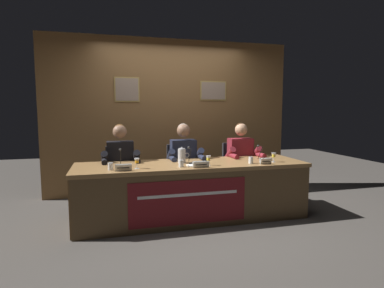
# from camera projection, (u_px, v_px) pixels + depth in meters

# --- Properties ---
(ground_plane) EXTENTS (12.00, 12.00, 0.00)m
(ground_plane) POSITION_uv_depth(u_px,v_px,m) (192.00, 217.00, 4.20)
(ground_plane) COLOR #4C4742
(wall_back_panelled) EXTENTS (4.19, 0.14, 2.60)m
(wall_back_panelled) POSITION_uv_depth(u_px,v_px,m) (171.00, 117.00, 5.41)
(wall_back_panelled) COLOR brown
(wall_back_panelled) RESTS_ON ground_plane
(conference_table) EXTENTS (2.99, 0.87, 0.73)m
(conference_table) POSITION_uv_depth(u_px,v_px,m) (194.00, 182.00, 4.04)
(conference_table) COLOR olive
(conference_table) RESTS_ON ground_plane
(chair_left) EXTENTS (0.44, 0.45, 0.90)m
(chair_left) POSITION_uv_depth(u_px,v_px,m) (121.00, 179.00, 4.52)
(chair_left) COLOR black
(chair_left) RESTS_ON ground_plane
(panelist_left) EXTENTS (0.51, 0.48, 1.23)m
(panelist_left) POSITION_uv_depth(u_px,v_px,m) (121.00, 162.00, 4.30)
(panelist_left) COLOR black
(panelist_left) RESTS_ON ground_plane
(nameplate_left) EXTENTS (0.19, 0.06, 0.08)m
(nameplate_left) POSITION_uv_depth(u_px,v_px,m) (123.00, 168.00, 3.58)
(nameplate_left) COLOR white
(nameplate_left) RESTS_ON conference_table
(juice_glass_left) EXTENTS (0.06, 0.06, 0.12)m
(juice_glass_left) POSITION_uv_depth(u_px,v_px,m) (137.00, 162.00, 3.71)
(juice_glass_left) COLOR white
(juice_glass_left) RESTS_ON conference_table
(water_cup_left) EXTENTS (0.06, 0.06, 0.08)m
(water_cup_left) POSITION_uv_depth(u_px,v_px,m) (111.00, 167.00, 3.64)
(water_cup_left) COLOR silver
(water_cup_left) RESTS_ON conference_table
(microphone_left) EXTENTS (0.06, 0.17, 0.22)m
(microphone_left) POSITION_uv_depth(u_px,v_px,m) (121.00, 161.00, 3.84)
(microphone_left) COLOR black
(microphone_left) RESTS_ON conference_table
(chair_center) EXTENTS (0.44, 0.45, 0.90)m
(chair_center) POSITION_uv_depth(u_px,v_px,m) (182.00, 176.00, 4.74)
(chair_center) COLOR black
(chair_center) RESTS_ON ground_plane
(panelist_center) EXTENTS (0.51, 0.48, 1.23)m
(panelist_center) POSITION_uv_depth(u_px,v_px,m) (185.00, 159.00, 4.52)
(panelist_center) COLOR black
(panelist_center) RESTS_ON ground_plane
(nameplate_center) EXTENTS (0.20, 0.06, 0.08)m
(nameplate_center) POSITION_uv_depth(u_px,v_px,m) (201.00, 164.00, 3.78)
(nameplate_center) COLOR white
(nameplate_center) RESTS_ON conference_table
(juice_glass_center) EXTENTS (0.06, 0.06, 0.12)m
(juice_glass_center) POSITION_uv_depth(u_px,v_px,m) (208.00, 159.00, 3.92)
(juice_glass_center) COLOR white
(juice_glass_center) RESTS_ON conference_table
(water_cup_center) EXTENTS (0.06, 0.06, 0.08)m
(water_cup_center) POSITION_uv_depth(u_px,v_px,m) (181.00, 164.00, 3.83)
(water_cup_center) COLOR silver
(water_cup_center) RESTS_ON conference_table
(microphone_center) EXTENTS (0.06, 0.17, 0.22)m
(microphone_center) POSITION_uv_depth(u_px,v_px,m) (190.00, 158.00, 4.05)
(microphone_center) COLOR black
(microphone_center) RESTS_ON conference_table
(chair_right) EXTENTS (0.44, 0.45, 0.90)m
(chair_right) POSITION_uv_depth(u_px,v_px,m) (237.00, 173.00, 4.97)
(chair_right) COLOR black
(chair_right) RESTS_ON ground_plane
(panelist_right) EXTENTS (0.51, 0.48, 1.23)m
(panelist_right) POSITION_uv_depth(u_px,v_px,m) (242.00, 157.00, 4.75)
(panelist_right) COLOR black
(panelist_right) RESTS_ON ground_plane
(nameplate_right) EXTENTS (0.15, 0.06, 0.08)m
(nameplate_right) POSITION_uv_depth(u_px,v_px,m) (266.00, 161.00, 4.03)
(nameplate_right) COLOR white
(nameplate_right) RESTS_ON conference_table
(juice_glass_right) EXTENTS (0.06, 0.06, 0.12)m
(juice_glass_right) POSITION_uv_depth(u_px,v_px,m) (274.00, 156.00, 4.19)
(juice_glass_right) COLOR white
(juice_glass_right) RESTS_ON conference_table
(water_cup_right) EXTENTS (0.06, 0.06, 0.08)m
(water_cup_right) POSITION_uv_depth(u_px,v_px,m) (251.00, 161.00, 4.08)
(water_cup_right) COLOR silver
(water_cup_right) RESTS_ON conference_table
(microphone_right) EXTENTS (0.06, 0.17, 0.22)m
(microphone_right) POSITION_uv_depth(u_px,v_px,m) (261.00, 156.00, 4.24)
(microphone_right) COLOR black
(microphone_right) RESTS_ON conference_table
(water_pitcher_central) EXTENTS (0.15, 0.10, 0.21)m
(water_pitcher_central) POSITION_uv_depth(u_px,v_px,m) (182.00, 156.00, 4.12)
(water_pitcher_central) COLOR silver
(water_pitcher_central) RESTS_ON conference_table
(document_stack_center) EXTENTS (0.22, 0.17, 0.01)m
(document_stack_center) POSITION_uv_depth(u_px,v_px,m) (196.00, 165.00, 3.91)
(document_stack_center) COLOR white
(document_stack_center) RESTS_ON conference_table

